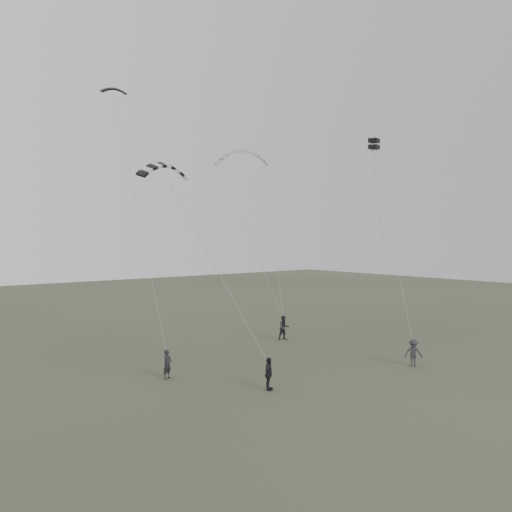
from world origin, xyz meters
TOP-DOWN VIEW (x-y plane):
  - ground at (0.00, 0.00)m, footprint 140.00×140.00m
  - flyer_left at (-5.59, 5.11)m, footprint 0.68×0.57m
  - flyer_right at (6.55, 9.00)m, footprint 1.07×0.94m
  - flyer_center at (-2.57, 0.02)m, footprint 1.03×0.91m
  - flyer_far at (7.36, -1.82)m, footprint 1.19×1.17m
  - kite_dark_small at (-5.16, 13.01)m, footprint 1.80×1.06m
  - kite_pale_large at (6.16, 13.71)m, footprint 4.70×3.51m
  - kite_striped at (-5.68, 5.17)m, footprint 2.89×1.12m
  - kite_box at (9.35, 2.82)m, footprint 0.81×0.84m

SIDE VIEW (x-z plane):
  - ground at x=0.00m, z-range 0.00..0.00m
  - flyer_left at x=-5.59m, z-range 0.00..1.60m
  - flyer_far at x=7.36m, z-range 0.00..1.64m
  - flyer_center at x=-2.57m, z-range 0.00..1.68m
  - flyer_right at x=6.55m, z-range 0.00..1.84m
  - kite_striped at x=-5.68m, z-range 11.08..12.40m
  - kite_box at x=9.35m, z-range 13.94..14.68m
  - kite_pale_large at x=6.16m, z-range 13.94..15.97m
  - kite_dark_small at x=-5.16m, z-range 17.40..18.09m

